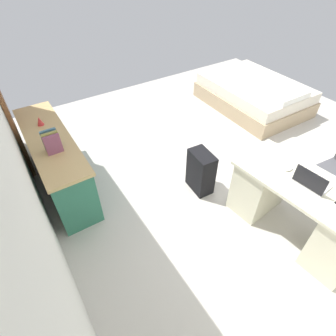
{
  "coord_description": "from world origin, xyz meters",
  "views": [
    {
      "loc": [
        -2.09,
        2.43,
        2.63
      ],
      "look_at": [
        -0.19,
        1.2,
        0.6
      ],
      "focal_mm": 28.93,
      "sensor_mm": 36.0,
      "label": 1
    }
  ],
  "objects_px": {
    "laptop": "(311,182)",
    "figurine_small": "(40,121)",
    "desk": "(298,208)",
    "credenza": "(57,162)",
    "computer_mouse": "(289,169)",
    "suitcase_black": "(201,172)",
    "bed": "(254,94)"
  },
  "relations": [
    {
      "from": "desk",
      "to": "suitcase_black",
      "type": "relative_size",
      "value": 2.59
    },
    {
      "from": "laptop",
      "to": "figurine_small",
      "type": "relative_size",
      "value": 2.99
    },
    {
      "from": "suitcase_black",
      "to": "computer_mouse",
      "type": "distance_m",
      "value": 1.06
    },
    {
      "from": "desk",
      "to": "computer_mouse",
      "type": "distance_m",
      "value": 0.45
    },
    {
      "from": "credenza",
      "to": "figurine_small",
      "type": "height_order",
      "value": "figurine_small"
    },
    {
      "from": "bed",
      "to": "suitcase_black",
      "type": "bearing_deg",
      "value": 118.42
    },
    {
      "from": "laptop",
      "to": "figurine_small",
      "type": "xyz_separation_m",
      "value": [
        2.48,
        1.95,
        0.04
      ]
    },
    {
      "from": "laptop",
      "to": "credenza",
      "type": "bearing_deg",
      "value": 41.91
    },
    {
      "from": "credenza",
      "to": "laptop",
      "type": "distance_m",
      "value": 2.94
    },
    {
      "from": "desk",
      "to": "figurine_small",
      "type": "xyz_separation_m",
      "value": [
        2.48,
        1.95,
        0.44
      ]
    },
    {
      "from": "computer_mouse",
      "to": "figurine_small",
      "type": "relative_size",
      "value": 0.91
    },
    {
      "from": "desk",
      "to": "bed",
      "type": "xyz_separation_m",
      "value": [
        2.3,
        -1.78,
        -0.14
      ]
    },
    {
      "from": "figurine_small",
      "to": "computer_mouse",
      "type": "bearing_deg",
      "value": -138.46
    },
    {
      "from": "desk",
      "to": "credenza",
      "type": "distance_m",
      "value": 2.91
    },
    {
      "from": "laptop",
      "to": "figurine_small",
      "type": "bearing_deg",
      "value": 38.14
    },
    {
      "from": "suitcase_black",
      "to": "laptop",
      "type": "xyz_separation_m",
      "value": [
        -1.1,
        -0.44,
        0.49
      ]
    },
    {
      "from": "credenza",
      "to": "computer_mouse",
      "type": "bearing_deg",
      "value": -134.14
    },
    {
      "from": "credenza",
      "to": "bed",
      "type": "xyz_separation_m",
      "value": [
        0.14,
        -3.73,
        -0.14
      ]
    },
    {
      "from": "laptop",
      "to": "computer_mouse",
      "type": "xyz_separation_m",
      "value": [
        0.26,
        -0.02,
        -0.03
      ]
    },
    {
      "from": "laptop",
      "to": "computer_mouse",
      "type": "bearing_deg",
      "value": -3.82
    },
    {
      "from": "bed",
      "to": "suitcase_black",
      "type": "distance_m",
      "value": 2.53
    },
    {
      "from": "suitcase_black",
      "to": "computer_mouse",
      "type": "bearing_deg",
      "value": -146.83
    },
    {
      "from": "desk",
      "to": "laptop",
      "type": "relative_size",
      "value": 4.54
    },
    {
      "from": "laptop",
      "to": "figurine_small",
      "type": "height_order",
      "value": "laptop"
    },
    {
      "from": "bed",
      "to": "computer_mouse",
      "type": "relative_size",
      "value": 19.26
    },
    {
      "from": "figurine_small",
      "to": "desk",
      "type": "bearing_deg",
      "value": -141.77
    },
    {
      "from": "computer_mouse",
      "to": "laptop",
      "type": "bearing_deg",
      "value": 170.98
    },
    {
      "from": "bed",
      "to": "computer_mouse",
      "type": "bearing_deg",
      "value": 139.15
    },
    {
      "from": "suitcase_black",
      "to": "laptop",
      "type": "bearing_deg",
      "value": -153.7
    },
    {
      "from": "credenza",
      "to": "computer_mouse",
      "type": "xyz_separation_m",
      "value": [
        -1.91,
        -1.96,
        0.36
      ]
    },
    {
      "from": "credenza",
      "to": "suitcase_black",
      "type": "distance_m",
      "value": 1.85
    },
    {
      "from": "credenza",
      "to": "suitcase_black",
      "type": "bearing_deg",
      "value": -125.4
    }
  ]
}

